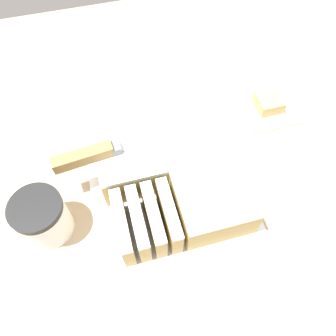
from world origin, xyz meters
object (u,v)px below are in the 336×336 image
object	(u,v)px
cake	(170,165)
coffee_cup	(43,218)
knife	(102,152)
cake_board	(168,179)
brownie	(269,103)

from	to	relation	value
cake	coffee_cup	xyz separation A→B (m)	(-0.23, -0.05, 0.00)
cake	knife	xyz separation A→B (m)	(-0.11, 0.03, 0.05)
cake	coffee_cup	size ratio (longest dim) A/B	3.23
cake_board	knife	world-z (taller)	knife
cake	coffee_cup	distance (m)	0.24
cake_board	cake	world-z (taller)	cake
coffee_cup	brownie	xyz separation A→B (m)	(0.48, 0.16, -0.03)
cake_board	coffee_cup	distance (m)	0.23
knife	brownie	bearing A→B (deg)	6.49
cake	brownie	world-z (taller)	cake
coffee_cup	knife	bearing A→B (deg)	31.82
cake_board	brownie	world-z (taller)	brownie
knife	cake	bearing A→B (deg)	-19.88
cake_board	brownie	size ratio (longest dim) A/B	6.49
cake_board	brownie	xyz separation A→B (m)	(0.26, 0.12, 0.02)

